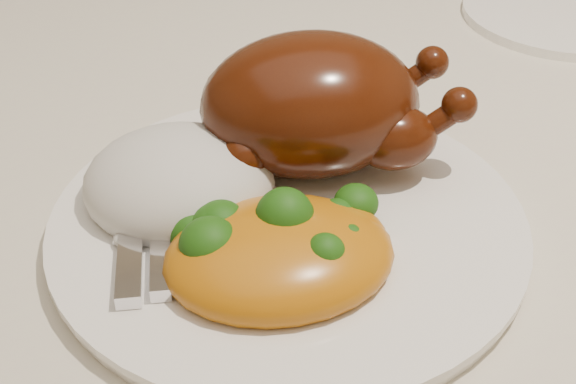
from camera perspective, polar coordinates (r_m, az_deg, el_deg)
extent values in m
cube|color=brown|center=(0.69, 3.25, 4.55)|extent=(1.60, 0.90, 0.04)
cube|color=beige|center=(0.67, 3.32, 6.29)|extent=(1.72, 1.02, 0.01)
cylinder|color=white|center=(0.52, 0.00, -2.35)|extent=(0.36, 0.36, 0.01)
cylinder|color=white|center=(0.86, 19.13, 11.94)|extent=(0.24, 0.24, 0.01)
ellipsoid|color=#481907|center=(0.55, 1.59, 6.28)|extent=(0.15, 0.12, 0.10)
ellipsoid|color=#481907|center=(0.53, 0.59, 7.93)|extent=(0.07, 0.06, 0.04)
ellipsoid|color=#481907|center=(0.54, 7.64, 3.82)|extent=(0.06, 0.04, 0.04)
sphere|color=#481907|center=(0.54, 12.10, 6.08)|extent=(0.02, 0.02, 0.02)
ellipsoid|color=#481907|center=(0.59, 6.12, 6.98)|extent=(0.06, 0.04, 0.04)
sphere|color=#481907|center=(0.59, 10.22, 9.05)|extent=(0.02, 0.02, 0.02)
sphere|color=#481907|center=(0.52, -3.13, 2.51)|extent=(0.03, 0.03, 0.03)
sphere|color=#481907|center=(0.58, -3.86, 6.30)|extent=(0.03, 0.03, 0.03)
ellipsoid|color=white|center=(0.53, -7.74, 0.60)|extent=(0.14, 0.13, 0.07)
ellipsoid|color=#C4720C|center=(0.47, -0.61, -4.66)|extent=(0.14, 0.11, 0.05)
ellipsoid|color=#C4720C|center=(0.48, 3.41, -3.27)|extent=(0.06, 0.06, 0.03)
ellipsoid|color=#15430B|center=(0.46, -5.59, -3.80)|extent=(0.04, 0.04, 0.03)
ellipsoid|color=#15430B|center=(0.47, 3.74, -4.04)|extent=(0.03, 0.03, 0.02)
ellipsoid|color=#15430B|center=(0.48, -5.22, -2.62)|extent=(0.03, 0.03, 0.03)
ellipsoid|color=#15430B|center=(0.45, 2.66, -4.43)|extent=(0.02, 0.02, 0.02)
ellipsoid|color=#15430B|center=(0.50, 4.86, -0.78)|extent=(0.03, 0.03, 0.02)
ellipsoid|color=#15430B|center=(0.47, -0.24, -1.96)|extent=(0.04, 0.04, 0.04)
ellipsoid|color=#15430B|center=(0.48, 2.42, -3.72)|extent=(0.03, 0.03, 0.02)
ellipsoid|color=#15430B|center=(0.48, -4.79, -2.30)|extent=(0.03, 0.03, 0.03)
ellipsoid|color=#15430B|center=(0.47, 4.17, -3.89)|extent=(0.03, 0.03, 0.03)
ellipsoid|color=#15430B|center=(0.47, 2.15, -4.01)|extent=(0.03, 0.03, 0.03)
ellipsoid|color=#15430B|center=(0.49, -6.68, -2.68)|extent=(0.03, 0.03, 0.03)
ellipsoid|color=#15430B|center=(0.49, 3.53, -1.67)|extent=(0.02, 0.02, 0.02)
cube|color=silver|center=(0.54, -11.41, 0.11)|extent=(0.02, 0.11, 0.00)
cube|color=silver|center=(0.48, -11.16, -5.01)|extent=(0.02, 0.07, 0.01)
cube|color=silver|center=(0.48, -9.04, -4.42)|extent=(0.02, 0.07, 0.01)
cube|color=silver|center=(0.54, -9.52, 0.41)|extent=(0.02, 0.08, 0.00)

